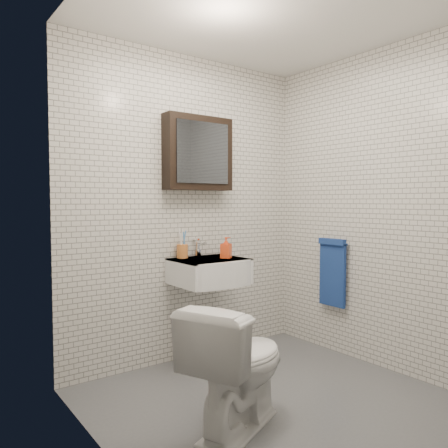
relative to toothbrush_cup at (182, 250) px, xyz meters
name	(u,v)px	position (x,y,z in m)	size (l,w,h in m)	color
ground	(269,399)	(0.10, -0.94, -0.91)	(2.20, 2.00, 0.01)	#51545A
room_shell	(271,177)	(0.10, -0.94, 0.55)	(2.22, 2.02, 2.51)	silver
washbasin	(212,271)	(0.15, -0.21, -0.16)	(0.55, 0.50, 0.20)	white
faucet	(198,249)	(0.15, -0.01, 0.01)	(0.06, 0.20, 0.15)	silver
mirror_cabinet	(198,153)	(0.15, -0.01, 0.79)	(0.60, 0.15, 0.60)	black
towel_rail	(332,269)	(1.14, -0.59, -0.19)	(0.09, 0.30, 0.58)	silver
toothbrush_cup	(182,250)	(0.00, 0.00, 0.00)	(0.11, 0.11, 0.25)	orange
soap_bottle	(226,248)	(0.28, -0.22, 0.02)	(0.08, 0.08, 0.17)	orange
toilet	(238,364)	(-0.29, -1.09, -0.54)	(0.42, 0.73, 0.75)	white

